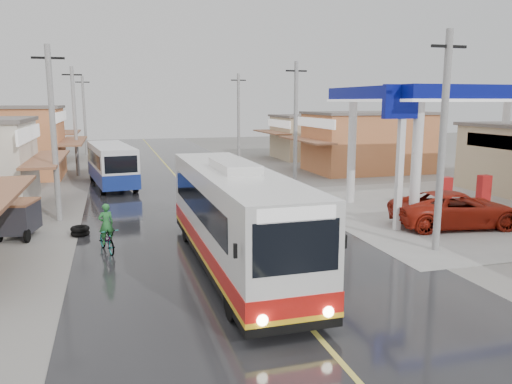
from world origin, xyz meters
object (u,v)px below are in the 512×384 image
Objects in this scene: coach_bus at (234,217)px; second_bus at (112,164)px; cyclist at (107,236)px; tyre_stack at (80,231)px; jeepney at (456,209)px; tricycle_near at (19,217)px.

coach_bus is 1.37× the size of second_bus.
second_bus is (-3.85, 17.91, -0.27)m from coach_bus.
cyclist reaches higher than tyre_stack.
tyre_stack is at bearing 87.81° from jeepney.
cyclist is 0.85× the size of tricycle_near.
jeepney is (10.76, 2.58, -0.93)m from coach_bus.
jeepney reaches higher than tricycle_near.
coach_bus is at bearing 112.26° from jeepney.
tricycle_near is (-3.43, 3.07, 0.26)m from cyclist.
jeepney is at bearing -53.96° from second_bus.
second_bus is 14.97m from cyclist.
tyre_stack is at bearing 2.62° from tricycle_near.
coach_bus reaches higher than second_bus.
tricycle_near is 2.83× the size of tyre_stack.
jeepney is 14.89m from cyclist.
cyclist is (-14.89, 0.39, -0.18)m from jeepney.
coach_bus reaches higher than tyre_stack.
coach_bus is 9.71m from tricycle_near.
jeepney is 16.30m from tyre_stack.
tricycle_near is at bearing 122.14° from cyclist.
cyclist is 2.41× the size of tyre_stack.
tyre_stack is at bearing -104.00° from second_bus.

